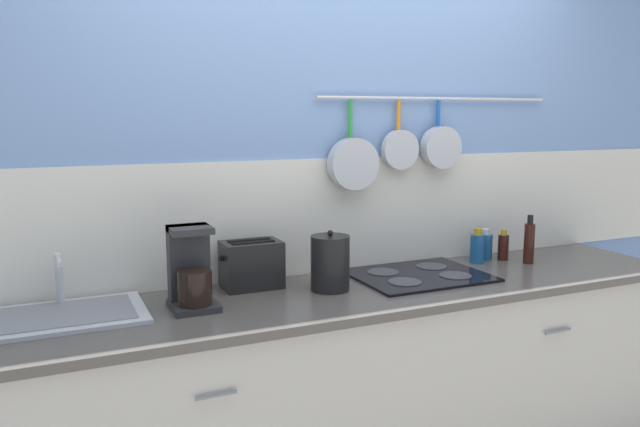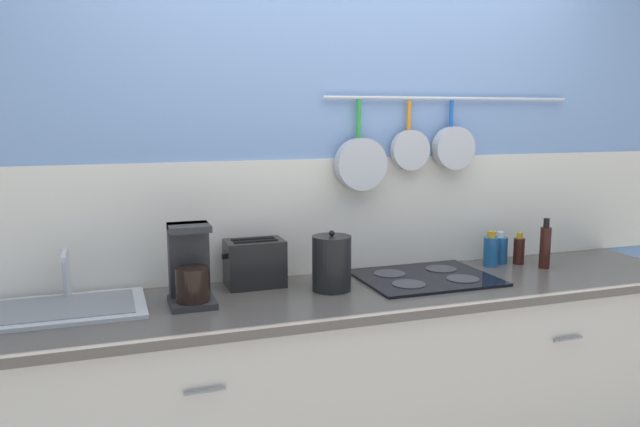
% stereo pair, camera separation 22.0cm
% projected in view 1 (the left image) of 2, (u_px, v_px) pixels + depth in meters
% --- Properties ---
extents(wall_back, '(7.20, 0.15, 2.60)m').
position_uv_depth(wall_back, '(333.00, 196.00, 2.87)').
color(wall_back, '#7293C6').
rests_on(wall_back, ground_plane).
extents(cabinet_base, '(2.98, 0.62, 0.90)m').
position_uv_depth(cabinet_base, '(368.00, 397.00, 2.68)').
color(cabinet_base, '#B7B2A8').
rests_on(cabinet_base, ground_plane).
extents(countertop, '(3.02, 0.64, 0.03)m').
position_uv_depth(countertop, '(370.00, 292.00, 2.60)').
color(countertop, '#4C4742').
rests_on(countertop, cabinet_base).
extents(sink_basin, '(0.57, 0.39, 0.21)m').
position_uv_depth(sink_basin, '(63.00, 314.00, 2.22)').
color(sink_basin, '#B7BABF').
rests_on(sink_basin, countertop).
extents(coffee_maker, '(0.17, 0.19, 0.31)m').
position_uv_depth(coffee_maker, '(191.00, 274.00, 2.33)').
color(coffee_maker, '#262628').
rests_on(coffee_maker, countertop).
extents(toaster, '(0.26, 0.16, 0.20)m').
position_uv_depth(toaster, '(252.00, 264.00, 2.59)').
color(toaster, black).
rests_on(toaster, countertop).
extents(kettle, '(0.16, 0.16, 0.25)m').
position_uv_depth(kettle, '(330.00, 263.00, 2.56)').
color(kettle, black).
rests_on(kettle, countertop).
extents(cooktop, '(0.58, 0.46, 0.01)m').
position_uv_depth(cooktop, '(419.00, 275.00, 2.79)').
color(cooktop, black).
rests_on(cooktop, countertop).
extents(bottle_sesame_oil, '(0.07, 0.07, 0.17)m').
position_uv_depth(bottle_sesame_oil, '(477.00, 248.00, 3.04)').
color(bottle_sesame_oil, navy).
rests_on(bottle_sesame_oil, countertop).
extents(bottle_vinegar, '(0.07, 0.07, 0.15)m').
position_uv_depth(bottle_vinegar, '(485.00, 246.00, 3.11)').
color(bottle_vinegar, navy).
rests_on(bottle_vinegar, countertop).
extents(bottle_cooking_wine, '(0.05, 0.05, 0.15)m').
position_uv_depth(bottle_cooking_wine, '(503.00, 246.00, 3.10)').
color(bottle_cooking_wine, '#33140F').
rests_on(bottle_cooking_wine, countertop).
extents(bottle_olive_oil, '(0.05, 0.05, 0.24)m').
position_uv_depth(bottle_olive_oil, '(529.00, 242.00, 3.02)').
color(bottle_olive_oil, '#33140F').
rests_on(bottle_olive_oil, countertop).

